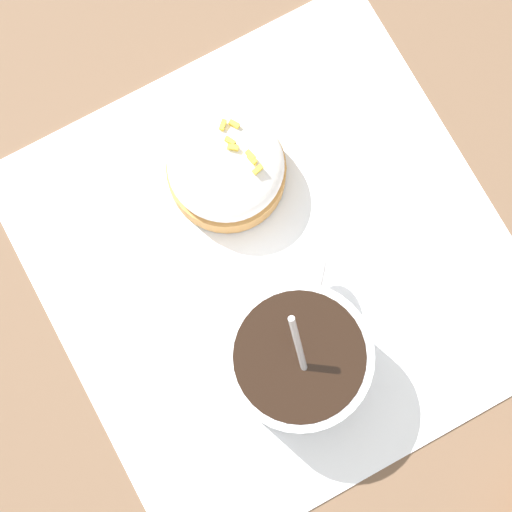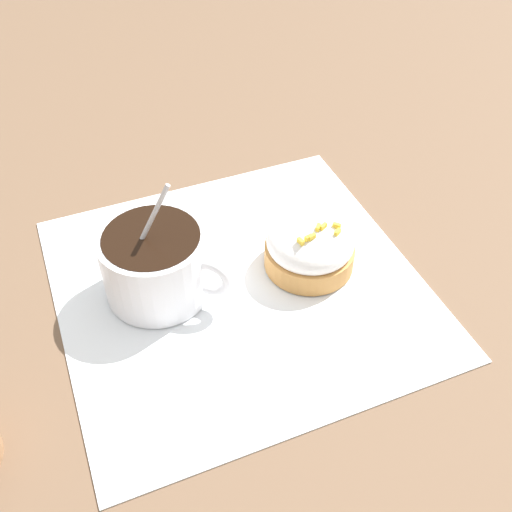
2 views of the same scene
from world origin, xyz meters
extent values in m
plane|color=brown|center=(0.00, 0.00, 0.00)|extent=(3.00, 3.00, 0.00)
cube|color=white|center=(0.00, 0.00, 0.00)|extent=(0.34, 0.34, 0.00)
cylinder|color=white|center=(-0.07, 0.01, 0.03)|extent=(0.09, 0.09, 0.06)
cylinder|color=black|center=(-0.07, 0.01, 0.06)|extent=(0.08, 0.08, 0.01)
torus|color=white|center=(-0.03, -0.02, 0.04)|extent=(0.04, 0.03, 0.04)
ellipsoid|color=silver|center=(-0.04, 0.01, 0.01)|extent=(0.02, 0.02, 0.01)
cylinder|color=silver|center=(-0.08, 0.01, 0.06)|extent=(0.06, 0.01, 0.10)
cylinder|color=#C18442|center=(0.07, 0.01, 0.01)|extent=(0.08, 0.08, 0.02)
ellipsoid|color=white|center=(0.07, 0.01, 0.03)|extent=(0.08, 0.08, 0.04)
cube|color=yellow|center=(0.06, -0.01, 0.05)|extent=(0.01, 0.01, 0.00)
cube|color=yellow|center=(0.06, -0.01, 0.05)|extent=(0.01, 0.01, 0.00)
cube|color=yellow|center=(0.09, 0.00, 0.05)|extent=(0.01, 0.01, 0.00)
cube|color=yellow|center=(0.07, 0.00, 0.05)|extent=(0.01, 0.01, 0.00)
cube|color=yellow|center=(0.05, -0.01, 0.05)|extent=(0.01, 0.01, 0.00)
cube|color=yellow|center=(0.09, -0.01, 0.05)|extent=(0.01, 0.01, 0.00)
cube|color=yellow|center=(0.08, 0.00, 0.05)|extent=(0.01, 0.01, 0.00)
camera|label=1|loc=(-0.09, 0.05, 0.58)|focal=60.00mm
camera|label=2|loc=(-0.09, -0.35, 0.39)|focal=42.00mm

